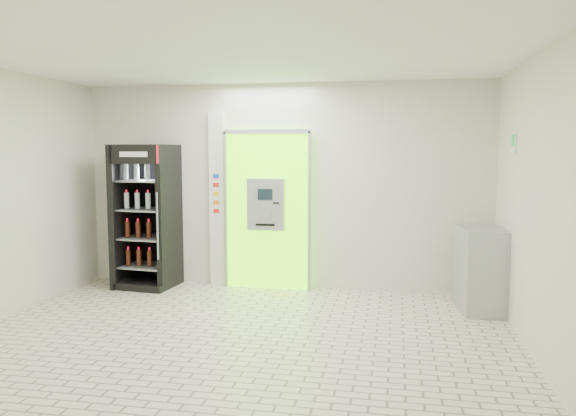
# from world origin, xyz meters

# --- Properties ---
(ground) EXTENTS (6.00, 6.00, 0.00)m
(ground) POSITION_xyz_m (0.00, 0.00, 0.00)
(ground) COLOR beige
(ground) RESTS_ON ground
(room_shell) EXTENTS (6.00, 6.00, 6.00)m
(room_shell) POSITION_xyz_m (0.00, 0.00, 1.84)
(room_shell) COLOR beige
(room_shell) RESTS_ON ground
(atm_assembly) EXTENTS (1.30, 0.24, 2.33)m
(atm_assembly) POSITION_xyz_m (-0.20, 2.41, 1.17)
(atm_assembly) COLOR #66EF04
(atm_assembly) RESTS_ON ground
(pillar) EXTENTS (0.22, 0.11, 2.60)m
(pillar) POSITION_xyz_m (-0.98, 2.45, 1.30)
(pillar) COLOR silver
(pillar) RESTS_ON ground
(beverage_cooler) EXTENTS (0.86, 0.79, 2.11)m
(beverage_cooler) POSITION_xyz_m (-1.98, 2.15, 1.01)
(beverage_cooler) COLOR black
(beverage_cooler) RESTS_ON ground
(steel_cabinet) EXTENTS (0.63, 0.86, 1.06)m
(steel_cabinet) POSITION_xyz_m (2.72, 1.75, 0.53)
(steel_cabinet) COLOR #9A9CA1
(steel_cabinet) RESTS_ON ground
(exit_sign) EXTENTS (0.02, 0.22, 0.26)m
(exit_sign) POSITION_xyz_m (2.99, 1.40, 2.12)
(exit_sign) COLOR white
(exit_sign) RESTS_ON room_shell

